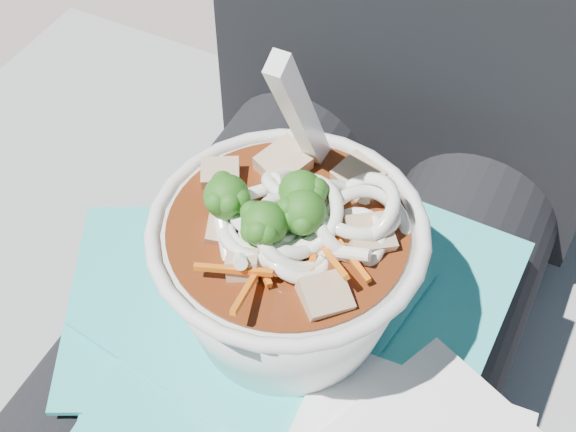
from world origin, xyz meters
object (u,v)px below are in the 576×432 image
at_px(plastic_bag, 272,348).
at_px(udon_bowl, 290,261).
at_px(stone_ledge, 335,409).
at_px(person_body, 324,277).
at_px(lap, 272,383).

height_order(plastic_bag, udon_bowl, udon_bowl).
height_order(stone_ledge, plastic_bag, plastic_bag).
relative_size(person_body, plastic_bag, 2.66).
relative_size(stone_ledge, lap, 2.08).
distance_m(stone_ledge, lap, 0.34).
xyz_separation_m(person_body, udon_bowl, (0.01, -0.08, 0.13)).
bearing_deg(lap, plastic_bag, -58.28).
distance_m(stone_ledge, plastic_bag, 0.42).
bearing_deg(stone_ledge, lap, -90.00).
relative_size(plastic_bag, udon_bowl, 1.82).
distance_m(person_body, plastic_bag, 0.12).
relative_size(lap, udon_bowl, 2.30).
relative_size(stone_ledge, udon_bowl, 4.78).
xyz_separation_m(lap, plastic_bag, (0.01, -0.01, 0.08)).
bearing_deg(udon_bowl, lap, -142.79).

